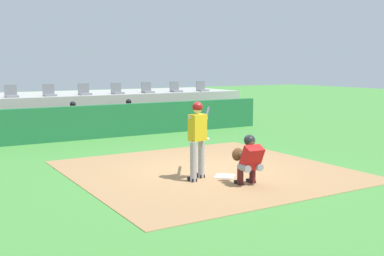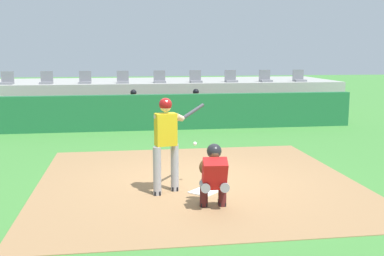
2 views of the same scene
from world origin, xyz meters
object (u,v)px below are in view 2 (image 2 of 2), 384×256
at_px(dugout_player_1, 196,106).
at_px(stadium_seat_4, 160,79).
at_px(stadium_seat_2, 85,80).
at_px(stadium_seat_8, 299,78).
at_px(stadium_seat_0, 7,81).
at_px(stadium_seat_1, 47,80).
at_px(stadium_seat_5, 196,79).
at_px(home_plate, 204,192).
at_px(catcher_crouched, 213,174).
at_px(dugout_player_0, 134,107).
at_px(stadium_seat_3, 123,80).
at_px(batter_at_plate, 167,139).
at_px(stadium_seat_6, 231,79).
at_px(stadium_seat_7, 265,78).

distance_m(dugout_player_1, stadium_seat_4, 2.49).
height_order(stadium_seat_2, stadium_seat_8, same).
relative_size(stadium_seat_0, stadium_seat_1, 1.00).
bearing_deg(stadium_seat_8, stadium_seat_5, 180.00).
relative_size(home_plate, stadium_seat_5, 0.92).
bearing_deg(catcher_crouched, stadium_seat_1, 111.42).
distance_m(dugout_player_0, stadium_seat_1, 3.93).
xyz_separation_m(stadium_seat_2, stadium_seat_3, (1.44, 0.00, 0.00)).
height_order(stadium_seat_4, stadium_seat_8, same).
xyz_separation_m(home_plate, stadium_seat_1, (-4.33, 10.18, 1.51)).
bearing_deg(stadium_seat_4, dugout_player_0, -118.07).
xyz_separation_m(dugout_player_1, stadium_seat_1, (-5.49, 2.03, 0.86)).
height_order(home_plate, batter_at_plate, batter_at_plate).
bearing_deg(stadium_seat_4, batter_at_plate, -93.85).
distance_m(batter_at_plate, stadium_seat_8, 11.96).
distance_m(stadium_seat_2, stadium_seat_8, 8.67).
height_order(dugout_player_0, stadium_seat_3, stadium_seat_3).
height_order(stadium_seat_4, stadium_seat_6, same).
distance_m(dugout_player_1, stadium_seat_6, 2.81).
bearing_deg(stadium_seat_8, stadium_seat_2, 180.00).
bearing_deg(catcher_crouched, home_plate, 90.53).
height_order(stadium_seat_1, stadium_seat_2, same).
relative_size(stadium_seat_3, stadium_seat_6, 1.00).
height_order(dugout_player_0, dugout_player_1, same).
relative_size(dugout_player_1, stadium_seat_8, 2.71).
distance_m(stadium_seat_1, stadium_seat_5, 5.78).
bearing_deg(stadium_seat_6, stadium_seat_7, 0.00).
xyz_separation_m(batter_at_plate, dugout_player_0, (-0.41, 8.03, -0.36)).
distance_m(stadium_seat_5, stadium_seat_6, 1.44).
distance_m(dugout_player_1, stadium_seat_0, 7.27).
bearing_deg(catcher_crouched, stadium_seat_2, 104.67).
bearing_deg(stadium_seat_1, stadium_seat_5, 0.00).
height_order(batter_at_plate, stadium_seat_8, stadium_seat_8).
distance_m(catcher_crouched, stadium_seat_5, 11.20).
distance_m(stadium_seat_2, stadium_seat_4, 2.89).
xyz_separation_m(dugout_player_0, stadium_seat_3, (-0.36, 2.03, 0.86)).
relative_size(stadium_seat_2, stadium_seat_3, 1.00).
distance_m(home_plate, stadium_seat_0, 11.80).
relative_size(catcher_crouched, stadium_seat_5, 3.95).
relative_size(stadium_seat_1, stadium_seat_6, 1.00).
bearing_deg(stadium_seat_1, dugout_player_0, -32.06).
height_order(dugout_player_1, stadium_seat_5, stadium_seat_5).
bearing_deg(stadium_seat_6, stadium_seat_5, 180.00).
bearing_deg(home_plate, dugout_player_1, 81.94).
relative_size(dugout_player_0, stadium_seat_3, 2.71).
distance_m(stadium_seat_0, stadium_seat_4, 5.78).
bearing_deg(stadium_seat_6, stadium_seat_4, 180.00).
relative_size(catcher_crouched, stadium_seat_0, 3.95).
distance_m(catcher_crouched, stadium_seat_4, 11.10).
bearing_deg(dugout_player_0, stadium_seat_0, 156.56).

